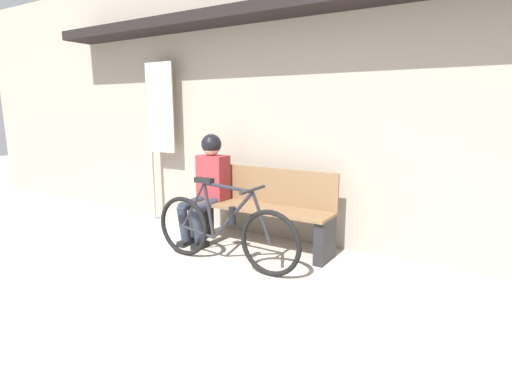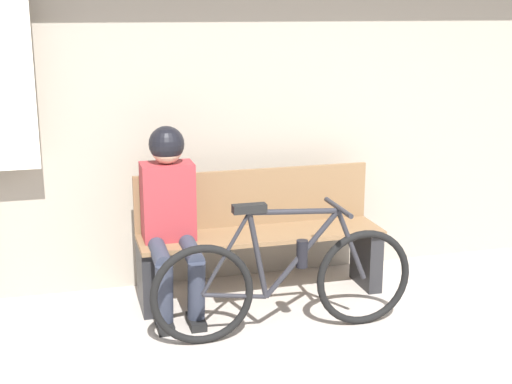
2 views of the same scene
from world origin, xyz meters
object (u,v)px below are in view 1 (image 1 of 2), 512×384
object	(u,v)px
bicycle	(224,231)
park_bench_near	(260,210)
person_seated	(208,180)
banner_pole	(157,121)

from	to	relation	value
bicycle	park_bench_near	bearing A→B (deg)	88.57
park_bench_near	person_seated	distance (m)	0.70
park_bench_near	bicycle	bearing A→B (deg)	-91.43
person_seated	banner_pole	distance (m)	1.28
park_bench_near	banner_pole	xyz separation A→B (m)	(-1.69, 0.20, 0.93)
person_seated	banner_pole	size ratio (longest dim) A/B	0.59
banner_pole	park_bench_near	bearing A→B (deg)	-6.74
park_bench_near	person_seated	bearing A→B (deg)	-170.04
bicycle	person_seated	xyz separation A→B (m)	(-0.61, 0.54, 0.36)
bicycle	person_seated	bearing A→B (deg)	138.38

